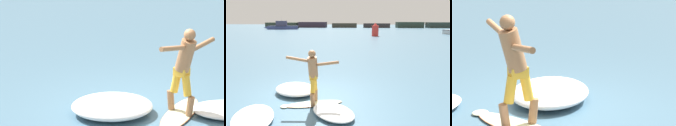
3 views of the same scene
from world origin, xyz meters
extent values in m
plane|color=#45697F|center=(0.00, 0.00, 0.00)|extent=(200.00, 200.00, 0.00)
ellipsoid|color=beige|center=(-0.48, -1.04, 0.03)|extent=(0.32, 0.34, 0.05)
cylinder|color=#996843|center=(0.37, -0.98, 0.25)|extent=(0.13, 0.17, 0.39)
cylinder|color=gold|center=(0.37, -0.88, 0.64)|extent=(0.15, 0.22, 0.43)
cylinder|color=#996843|center=(0.38, -0.52, 0.25)|extent=(0.13, 0.17, 0.39)
cylinder|color=gold|center=(0.38, -0.62, 0.64)|extent=(0.15, 0.22, 0.43)
cube|color=gold|center=(0.37, -0.75, 0.88)|extent=(0.20, 0.26, 0.16)
cylinder|color=#996843|center=(0.37, -0.82, 1.22)|extent=(0.28, 0.42, 0.66)
sphere|color=#996843|center=(0.37, -0.90, 1.63)|extent=(0.22, 0.22, 0.22)
cylinder|color=#996843|center=(0.84, -0.88, 1.35)|extent=(0.65, 0.14, 0.20)
cylinder|color=#996843|center=(-0.09, -0.87, 1.46)|extent=(0.65, 0.11, 0.19)
ellipsoid|color=white|center=(-0.50, 0.23, 0.16)|extent=(2.06, 2.03, 0.31)
camera|label=1|loc=(-7.32, -6.40, 4.08)|focal=85.00mm
camera|label=2|loc=(1.73, -7.05, 2.62)|focal=35.00mm
camera|label=3|loc=(7.08, -3.78, 3.04)|focal=85.00mm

